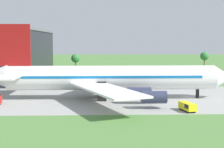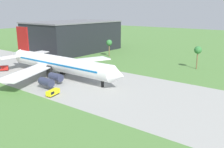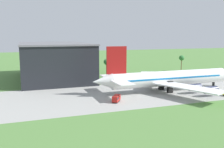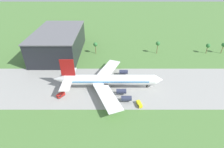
# 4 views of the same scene
# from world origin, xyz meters

# --- Properties ---
(ground_plane) EXTENTS (600.00, 600.00, 0.00)m
(ground_plane) POSITION_xyz_m (0.00, 0.00, 0.00)
(ground_plane) COLOR #517F3D
(taxiway_strip) EXTENTS (320.00, 44.00, 0.02)m
(taxiway_strip) POSITION_xyz_m (0.00, 0.00, 0.01)
(taxiway_strip) COLOR #9E9E99
(taxiway_strip) RESTS_ON ground_plane
(jet_airliner) EXTENTS (69.17, 57.81, 20.10)m
(jet_airliner) POSITION_xyz_m (-23.07, -1.38, 5.68)
(jet_airliner) COLOR white
(jet_airliner) RESTS_ON ground_plane
(baggage_tug) EXTENTS (4.58, 5.24, 2.44)m
(baggage_tug) POSITION_xyz_m (-51.45, -11.06, 1.32)
(baggage_tug) COLOR black
(baggage_tug) RESTS_ON ground_plane
(fuel_truck) EXTENTS (3.13, 5.47, 1.95)m
(fuel_truck) POSITION_xyz_m (-5.48, -18.92, 1.07)
(fuel_truck) COLOR black
(fuel_truck) RESTS_ON ground_plane
(terminal_building) EXTENTS (36.72, 61.20, 20.25)m
(terminal_building) POSITION_xyz_m (-66.63, 49.84, 10.14)
(terminal_building) COLOR black
(terminal_building) RESTS_ON ground_plane
(palm_tree_row) EXTENTS (114.90, 3.60, 11.08)m
(palm_tree_row) POSITION_xyz_m (30.57, 49.05, 8.06)
(palm_tree_row) COLOR brown
(palm_tree_row) RESTS_ON ground_plane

